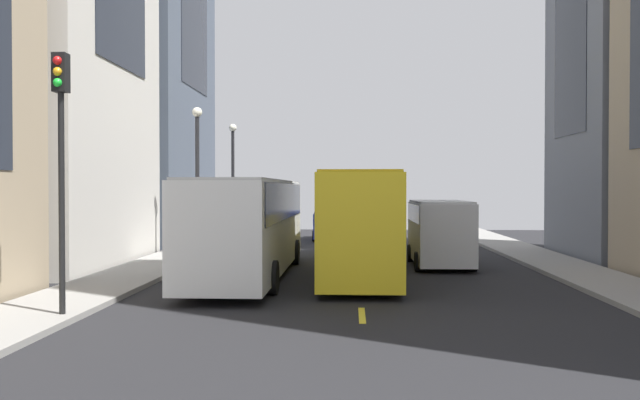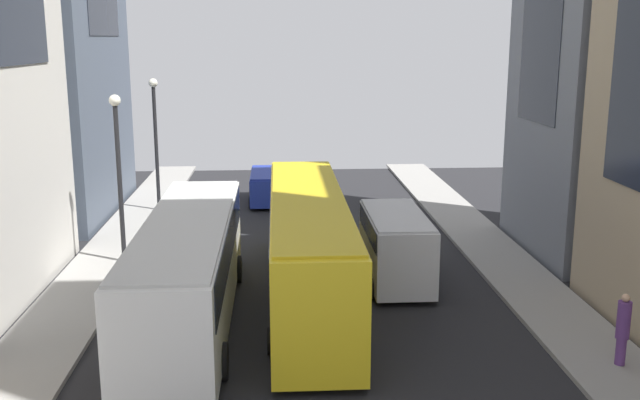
% 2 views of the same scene
% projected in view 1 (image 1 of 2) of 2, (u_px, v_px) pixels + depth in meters
% --- Properties ---
extents(ground_plane, '(42.28, 42.28, 0.00)m').
position_uv_depth(ground_plane, '(358.00, 260.00, 28.64)').
color(ground_plane, black).
extents(sidewalk_west, '(2.58, 44.00, 0.15)m').
position_uv_depth(sidewalk_west, '(177.00, 257.00, 29.01)').
color(sidewalk_west, gray).
rests_on(sidewalk_west, ground).
extents(sidewalk_east, '(2.58, 44.00, 0.15)m').
position_uv_depth(sidewalk_east, '(543.00, 259.00, 28.26)').
color(sidewalk_east, gray).
rests_on(sidewalk_east, ground).
extents(lane_stripe_1, '(0.16, 2.00, 0.01)m').
position_uv_depth(lane_stripe_1, '(362.00, 315.00, 16.05)').
color(lane_stripe_1, yellow).
rests_on(lane_stripe_1, ground).
extents(lane_stripe_2, '(0.16, 2.00, 0.01)m').
position_uv_depth(lane_stripe_2, '(359.00, 272.00, 24.44)').
color(lane_stripe_2, yellow).
rests_on(lane_stripe_2, ground).
extents(lane_stripe_3, '(0.16, 2.00, 0.01)m').
position_uv_depth(lane_stripe_3, '(357.00, 251.00, 32.83)').
color(lane_stripe_3, yellow).
rests_on(lane_stripe_3, ground).
extents(lane_stripe_4, '(0.16, 2.00, 0.01)m').
position_uv_depth(lane_stripe_4, '(356.00, 238.00, 41.22)').
color(lane_stripe_4, yellow).
rests_on(lane_stripe_4, ground).
extents(lane_stripe_5, '(0.16, 2.00, 0.01)m').
position_uv_depth(lane_stripe_5, '(355.00, 230.00, 49.61)').
color(lane_stripe_5, yellow).
rests_on(lane_stripe_5, ground).
extents(city_bus_white, '(2.81, 12.43, 3.35)m').
position_uv_depth(city_bus_white, '(250.00, 219.00, 23.04)').
color(city_bus_white, silver).
rests_on(city_bus_white, ground).
extents(streetcar_yellow, '(2.70, 14.21, 3.59)m').
position_uv_depth(streetcar_yellow, '(358.00, 214.00, 24.90)').
color(streetcar_yellow, yellow).
rests_on(streetcar_yellow, ground).
extents(delivery_van_white, '(2.25, 5.16, 2.58)m').
position_uv_depth(delivery_van_white, '(440.00, 228.00, 26.20)').
color(delivery_van_white, white).
rests_on(delivery_van_white, ground).
extents(car_blue_0, '(1.92, 4.39, 1.69)m').
position_uv_depth(car_blue_0, '(330.00, 223.00, 39.87)').
color(car_blue_0, '#2338AD').
rests_on(car_blue_0, ground).
extents(traffic_light_near_corner, '(0.32, 0.44, 6.03)m').
position_uv_depth(traffic_light_near_corner, '(61.00, 133.00, 15.37)').
color(traffic_light_near_corner, black).
rests_on(traffic_light_near_corner, ground).
extents(streetlamp_near, '(0.44, 0.44, 6.50)m').
position_uv_depth(streetlamp_near, '(197.00, 163.00, 29.37)').
color(streetlamp_near, black).
rests_on(streetlamp_near, ground).
extents(streetlamp_far, '(0.44, 0.44, 6.61)m').
position_uv_depth(streetlamp_far, '(233.00, 168.00, 38.14)').
color(streetlamp_far, black).
rests_on(streetlamp_far, ground).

